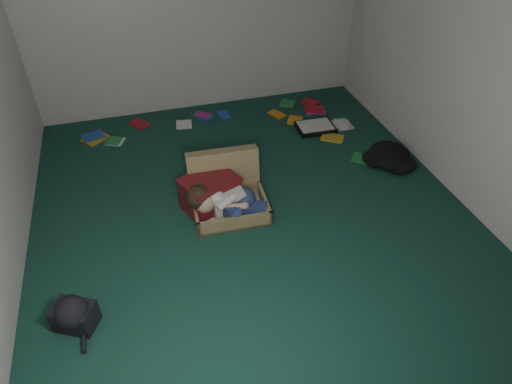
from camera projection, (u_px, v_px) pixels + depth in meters
floor at (252, 211)px, 4.33m from camera, size 4.50×4.50×0.00m
wall_back at (197, 2)px, 5.21m from camera, size 4.50×0.00×4.50m
wall_front at (404, 318)px, 1.83m from camera, size 4.50×0.00×4.50m
wall_right at (471, 56)px, 3.97m from camera, size 0.00×4.50×4.50m
suitcase at (227, 193)px, 4.31m from camera, size 0.72×0.70×0.50m
person at (226, 201)px, 4.14m from camera, size 0.74×0.38×0.31m
maroon_bin at (210, 193)px, 4.27m from camera, size 0.60×0.54×0.34m
backpack at (74, 315)px, 3.27m from camera, size 0.45×0.42×0.22m
clothing_pile at (385, 158)px, 4.90m from camera, size 0.55×0.49×0.15m
paper_tray at (315, 127)px, 5.50m from camera, size 0.46×0.35×0.06m
book_scatter at (249, 123)px, 5.62m from camera, size 3.12×1.69×0.02m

